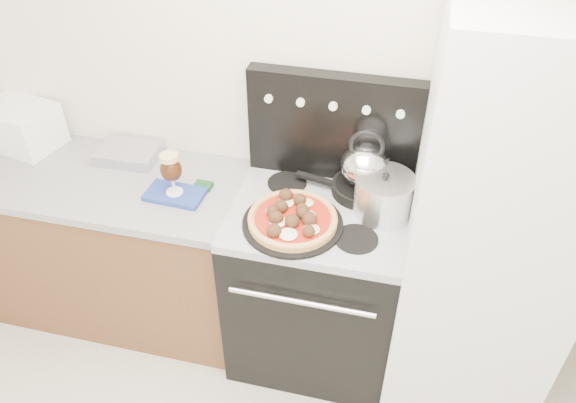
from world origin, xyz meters
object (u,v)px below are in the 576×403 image
(base_cabinet, at_px, (110,247))
(tea_kettle, at_px, (365,162))
(stove_body, at_px, (316,286))
(skillet, at_px, (362,188))
(fridge, at_px, (490,234))
(toaster_oven, at_px, (21,126))
(pizza_pan, at_px, (293,223))
(oven_mitt, at_px, (175,194))
(stock_pot, at_px, (383,197))
(pizza, at_px, (293,217))
(beer_glass, at_px, (172,174))

(base_cabinet, distance_m, tea_kettle, 1.43)
(stove_body, xyz_separation_m, skillet, (0.16, 0.16, 0.50))
(stove_body, xyz_separation_m, fridge, (0.70, -0.03, 0.51))
(base_cabinet, height_order, toaster_oven, toaster_oven)
(stove_body, height_order, pizza_pan, pizza_pan)
(fridge, height_order, skillet, fridge)
(toaster_oven, xyz_separation_m, pizza_pan, (1.46, -0.31, -0.08))
(fridge, distance_m, oven_mitt, 1.35)
(tea_kettle, distance_m, stock_pot, 0.17)
(base_cabinet, height_order, fridge, fridge)
(tea_kettle, bearing_deg, pizza, -148.53)
(beer_glass, distance_m, pizza_pan, 0.58)
(pizza, bearing_deg, toaster_oven, 167.90)
(toaster_oven, distance_m, pizza_pan, 1.49)
(fridge, xyz_separation_m, skillet, (-0.54, 0.19, -0.01))
(base_cabinet, height_order, oven_mitt, oven_mitt)
(toaster_oven, relative_size, beer_glass, 1.66)
(toaster_oven, distance_m, tea_kettle, 1.71)
(pizza_pan, xyz_separation_m, tea_kettle, (0.25, 0.29, 0.16))
(pizza, height_order, stock_pot, stock_pot)
(pizza_pan, bearing_deg, oven_mitt, 171.20)
(tea_kettle, height_order, stock_pot, tea_kettle)
(fridge, distance_m, stock_pot, 0.45)
(fridge, distance_m, tea_kettle, 0.59)
(pizza_pan, relative_size, pizza, 1.14)
(stove_body, distance_m, pizza_pan, 0.51)
(stove_body, distance_m, stock_pot, 0.63)
(beer_glass, xyz_separation_m, stock_pot, (0.91, 0.08, -0.02))
(pizza, bearing_deg, fridge, 6.99)
(beer_glass, bearing_deg, oven_mitt, 0.00)
(skillet, distance_m, stock_pot, 0.17)
(pizza, bearing_deg, stock_pot, 24.92)
(oven_mitt, bearing_deg, pizza_pan, -8.80)
(stove_body, xyz_separation_m, toaster_oven, (-1.55, 0.19, 0.57))
(stove_body, height_order, oven_mitt, oven_mitt)
(fridge, xyz_separation_m, oven_mitt, (-1.35, -0.01, -0.04))
(toaster_oven, relative_size, oven_mitt, 1.32)
(stove_body, height_order, beer_glass, beer_glass)
(toaster_oven, bearing_deg, stock_pot, 7.51)
(stove_body, xyz_separation_m, pizza_pan, (-0.09, -0.12, 0.49))
(oven_mitt, height_order, pizza, pizza)
(beer_glass, height_order, pizza_pan, beer_glass)
(fridge, height_order, stock_pot, fridge)
(stock_pot, bearing_deg, fridge, -8.47)
(stove_body, height_order, fridge, fridge)
(toaster_oven, bearing_deg, pizza_pan, 0.15)
(oven_mitt, height_order, beer_glass, beer_glass)
(oven_mitt, bearing_deg, tea_kettle, 13.73)
(fridge, xyz_separation_m, pizza_pan, (-0.79, -0.10, -0.02))
(beer_glass, distance_m, tea_kettle, 0.84)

